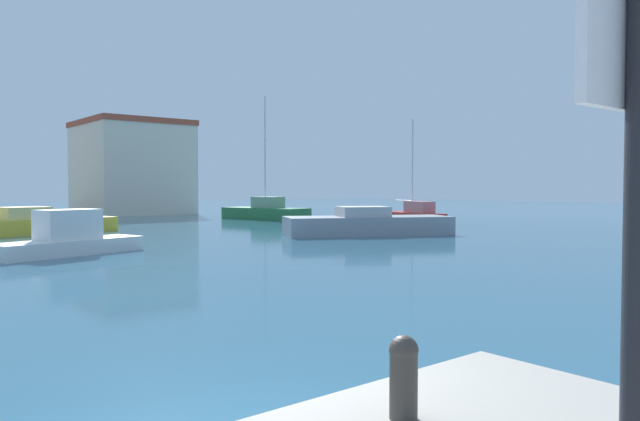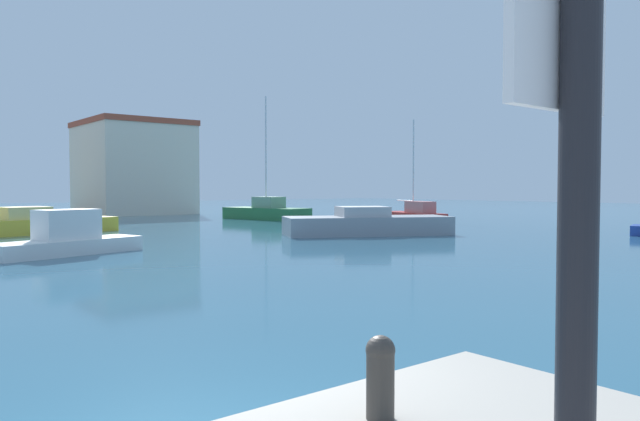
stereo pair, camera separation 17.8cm
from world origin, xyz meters
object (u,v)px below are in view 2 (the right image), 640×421
object	(u,v)px
sailboat_red_center_channel	(415,213)
motorboat_yellow_behind_lamppost	(30,224)
sailboat_green_distant_east	(266,211)
motorboat_white_outer_mooring	(67,239)
mooring_bollard	(380,373)
motorboat_grey_inner_mooring	(367,224)

from	to	relation	value
sailboat_red_center_channel	motorboat_yellow_behind_lamppost	size ratio (longest dim) A/B	0.85
sailboat_green_distant_east	motorboat_white_outer_mooring	size ratio (longest dim) A/B	1.67
mooring_bollard	sailboat_red_center_channel	size ratio (longest dim) A/B	0.07
motorboat_grey_inner_mooring	sailboat_red_center_channel	bearing A→B (deg)	33.17
sailboat_red_center_channel	sailboat_green_distant_east	xyz separation A→B (m)	(-8.87, 7.30, 0.09)
motorboat_grey_inner_mooring	motorboat_white_outer_mooring	distance (m)	14.86
motorboat_grey_inner_mooring	motorboat_white_outer_mooring	xyz separation A→B (m)	(-14.86, 0.11, 0.02)
mooring_bollard	motorboat_grey_inner_mooring	world-z (taller)	motorboat_grey_inner_mooring
sailboat_red_center_channel	sailboat_green_distant_east	bearing A→B (deg)	140.55
motorboat_white_outer_mooring	motorboat_yellow_behind_lamppost	bearing A→B (deg)	82.88
motorboat_grey_inner_mooring	motorboat_white_outer_mooring	bearing A→B (deg)	179.57
motorboat_white_outer_mooring	motorboat_grey_inner_mooring	bearing A→B (deg)	-0.43
sailboat_red_center_channel	motorboat_white_outer_mooring	world-z (taller)	sailboat_red_center_channel
sailboat_red_center_channel	motorboat_grey_inner_mooring	world-z (taller)	sailboat_red_center_channel
sailboat_red_center_channel	motorboat_grey_inner_mooring	size ratio (longest dim) A/B	0.87
mooring_bollard	sailboat_red_center_channel	bearing A→B (deg)	41.78
mooring_bollard	motorboat_grey_inner_mooring	xyz separation A→B (m)	(18.55, 19.78, -0.63)
sailboat_green_distant_east	motorboat_grey_inner_mooring	bearing A→B (deg)	-105.67
mooring_bollard	sailboat_green_distant_east	xyz separation A→B (m)	(23.04, 35.81, -0.57)
motorboat_yellow_behind_lamppost	motorboat_grey_inner_mooring	world-z (taller)	motorboat_grey_inner_mooring
sailboat_red_center_channel	mooring_bollard	bearing A→B (deg)	-138.22
sailboat_red_center_channel	motorboat_grey_inner_mooring	bearing A→B (deg)	-146.83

